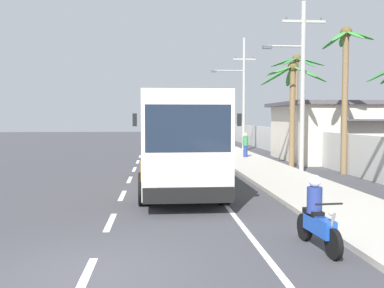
{
  "coord_description": "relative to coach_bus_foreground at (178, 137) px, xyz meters",
  "views": [
    {
      "loc": [
        1.25,
        -7.6,
        2.73
      ],
      "look_at": [
        2.61,
        9.69,
        1.7
      ],
      "focal_mm": 40.91,
      "sensor_mm": 36.0,
      "label": 1
    }
  ],
  "objects": [
    {
      "name": "sidewalk_kerb",
      "position": [
        4.75,
        0.29,
        -1.92
      ],
      "size": [
        3.2,
        90.0,
        0.14
      ],
      "primitive_type": "cube",
      "color": "#A8A399",
      "rests_on": "ground"
    },
    {
      "name": "palm_third",
      "position": [
        8.24,
        3.24,
        2.93
      ],
      "size": [
        2.52,
        2.66,
        7.12
      ],
      "color": "brown",
      "rests_on": "ground"
    },
    {
      "name": "ground_plane",
      "position": [
        -2.05,
        -9.71,
        -1.99
      ],
      "size": [
        160.0,
        160.0,
        0.0
      ],
      "primitive_type": "plane",
      "color": "#3A3A3F"
    },
    {
      "name": "coach_bus_foreground",
      "position": [
        0.0,
        0.0,
        0.0
      ],
      "size": [
        3.08,
        10.64,
        3.83
      ],
      "color": "silver",
      "rests_on": "ground"
    },
    {
      "name": "lane_markings",
      "position": [
        0.08,
        4.83,
        -1.99
      ],
      "size": [
        3.53,
        71.0,
        0.01
      ],
      "color": "white",
      "rests_on": "ground"
    },
    {
      "name": "motorcycle_beside_bus",
      "position": [
        2.12,
        9.18,
        -1.31
      ],
      "size": [
        0.56,
        1.96,
        1.68
      ],
      "color": "black",
      "rests_on": "ground"
    },
    {
      "name": "palm_second",
      "position": [
        6.43,
        5.8,
        2.09
      ],
      "size": [
        3.79,
        3.81,
        5.74
      ],
      "color": "brown",
      "rests_on": "ground"
    },
    {
      "name": "pedestrian_near_kerb",
      "position": [
        5.03,
        11.36,
        -1.02
      ],
      "size": [
        0.36,
        0.36,
        1.59
      ],
      "rotation": [
        0.0,
        0.0,
        2.79
      ],
      "color": "navy",
      "rests_on": "sidewalk_kerb"
    },
    {
      "name": "utility_pole_mid",
      "position": [
        6.26,
        3.81,
        2.52
      ],
      "size": [
        3.09,
        0.24,
        8.41
      ],
      "color": "#9E9E99",
      "rests_on": "ground"
    },
    {
      "name": "palm_fourth",
      "position": [
        8.42,
        11.3,
        3.19
      ],
      "size": [
        3.43,
        3.52,
        6.97
      ],
      "color": "brown",
      "rests_on": "ground"
    },
    {
      "name": "utility_pole_far",
      "position": [
        6.16,
        18.21,
        2.89
      ],
      "size": [
        3.63,
        0.24,
        9.26
      ],
      "color": "#9E9E99",
      "rests_on": "ground"
    },
    {
      "name": "boundary_wall",
      "position": [
        8.55,
        4.29,
        -1.01
      ],
      "size": [
        0.24,
        60.0,
        1.96
      ],
      "primitive_type": "cube",
      "color": "#B2B2AD",
      "rests_on": "ground"
    },
    {
      "name": "motorcycle_trailing",
      "position": [
        2.52,
        -8.53,
        -1.36
      ],
      "size": [
        0.56,
        1.96,
        1.53
      ],
      "color": "black",
      "rests_on": "ground"
    }
  ]
}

